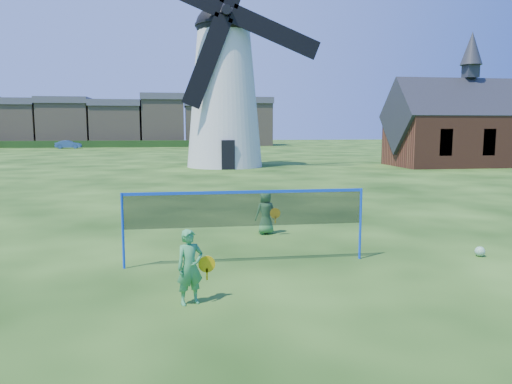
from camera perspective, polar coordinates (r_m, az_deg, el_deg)
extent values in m
plane|color=black|center=(10.03, -0.71, -8.92)|extent=(220.00, 220.00, 0.00)
ellipsoid|color=black|center=(36.98, -3.80, 18.84)|extent=(3.98, 3.98, 2.99)
cylinder|color=black|center=(36.98, -3.80, 18.84)|extent=(4.13, 4.13, 0.17)
cube|color=black|center=(33.60, -3.27, 4.35)|extent=(0.92, 0.11, 2.03)
cube|color=black|center=(34.15, -3.41, 10.43)|extent=(0.64, 0.11, 0.83)
cube|color=black|center=(34.87, -3.51, 15.24)|extent=(0.55, 0.11, 0.74)
cylinder|color=black|center=(35.22, -3.52, 20.34)|extent=(0.64, 1.11, 0.64)
cylinder|color=black|center=(39.40, -4.10, 19.36)|extent=(2.03, 0.11, 2.03)
cylinder|color=black|center=(38.95, -4.05, 19.50)|extent=(0.13, 1.66, 0.13)
cube|color=black|center=(34.30, -5.73, 15.00)|extent=(3.58, 0.09, 6.47)
cube|color=black|center=(35.17, 2.24, 18.15)|extent=(6.47, 0.09, 3.58)
cube|color=brown|center=(40.38, 23.41, 5.48)|extent=(11.16, 5.58, 3.72)
cube|color=#2D3035|center=(40.38, 23.54, 8.11)|extent=(11.72, 5.68, 5.68)
cube|color=#2D3035|center=(40.59, 23.79, 12.78)|extent=(0.93, 0.93, 0.93)
cone|color=#2D3035|center=(40.80, 23.92, 15.12)|extent=(1.58, 1.58, 2.42)
cube|color=black|center=(36.36, 21.32, 5.43)|extent=(0.93, 0.09, 1.86)
cube|color=black|center=(38.08, 25.59, 5.28)|extent=(0.93, 0.09, 1.86)
cylinder|color=blue|center=(10.20, -15.30, -4.42)|extent=(0.05, 0.05, 1.55)
cylinder|color=blue|center=(10.81, 12.10, -3.66)|extent=(0.05, 0.05, 1.55)
cube|color=black|center=(10.14, -1.19, -2.07)|extent=(5.00, 0.02, 0.70)
cube|color=blue|center=(10.08, -1.20, 0.00)|extent=(5.00, 0.02, 0.06)
imported|color=#3C9753|center=(8.00, -7.73, -8.68)|extent=(0.52, 0.44, 1.23)
cylinder|color=#DDAD0B|center=(8.19, -5.77, -8.39)|extent=(0.28, 0.02, 0.28)
cube|color=#DDAD0B|center=(8.23, -5.76, -9.53)|extent=(0.03, 0.02, 0.20)
imported|color=#418842|center=(13.09, 1.13, -2.42)|extent=(0.64, 0.50, 1.16)
cylinder|color=#DDAD0B|center=(12.91, 2.26, -2.50)|extent=(0.28, 0.02, 0.28)
cube|color=#DDAD0B|center=(12.94, 2.26, -3.24)|extent=(0.03, 0.02, 0.20)
sphere|color=green|center=(12.00, 24.70, -6.33)|extent=(0.22, 0.22, 0.22)
cube|color=#89755B|center=(85.41, -26.12, 6.94)|extent=(6.83, 8.00, 6.34)
cube|color=#4C4C54|center=(85.51, -26.26, 9.39)|extent=(7.13, 8.40, 1.00)
cube|color=#89755B|center=(83.50, -21.23, 7.28)|extent=(7.41, 8.00, 6.58)
cube|color=#4C4C54|center=(83.61, -21.35, 9.87)|extent=(7.71, 8.40, 1.00)
cube|color=#89755B|center=(82.17, -15.86, 7.38)|extent=(7.60, 8.00, 6.24)
cube|color=#4C4C54|center=(82.26, -15.95, 9.90)|extent=(7.90, 8.40, 1.00)
cube|color=#89755B|center=(81.59, -10.72, 7.90)|extent=(6.44, 8.00, 7.27)
cube|color=#4C4C54|center=(81.73, -10.79, 10.79)|extent=(6.74, 8.40, 1.00)
cube|color=#89755B|center=(81.64, -5.74, 7.65)|extent=(7.00, 8.00, 6.30)
cube|color=#4C4C54|center=(81.73, -5.77, 10.21)|extent=(7.30, 8.40, 1.00)
cube|color=#89755B|center=(82.30, -0.77, 7.85)|extent=(6.54, 8.00, 6.78)
cube|color=#4C4C54|center=(82.42, -0.78, 10.55)|extent=(6.84, 8.40, 1.00)
cube|color=#193814|center=(78.35, -23.98, 5.12)|extent=(62.00, 0.80, 1.00)
imported|color=#2B4C82|center=(73.47, -21.07, 5.20)|extent=(3.49, 1.27, 1.14)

